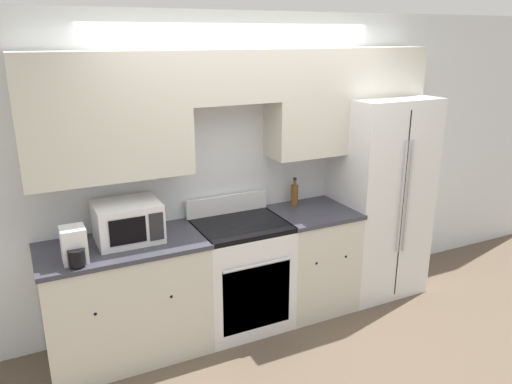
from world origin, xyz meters
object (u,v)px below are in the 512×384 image
object	(u,v)px
refrigerator	(377,196)
bottle	(294,194)
microwave	(128,221)
oven_range	(241,274)

from	to	relation	value
refrigerator	bottle	size ratio (longest dim) A/B	7.53
refrigerator	bottle	world-z (taller)	refrigerator
microwave	bottle	xyz separation A→B (m)	(1.55, 0.17, -0.05)
microwave	bottle	distance (m)	1.56
microwave	refrigerator	bearing A→B (deg)	-0.47
microwave	bottle	size ratio (longest dim) A/B	1.89
refrigerator	microwave	bearing A→B (deg)	179.53
microwave	oven_range	bearing A→B (deg)	-3.61
refrigerator	microwave	xyz separation A→B (m)	(-2.35, 0.02, 0.14)
bottle	oven_range	bearing A→B (deg)	-160.75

